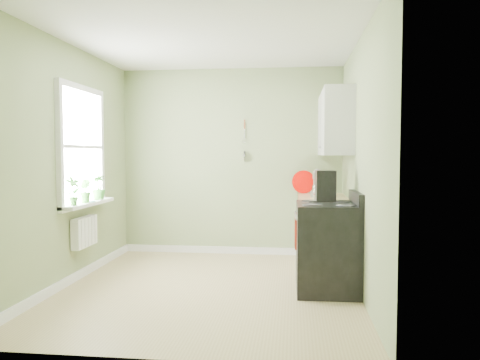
# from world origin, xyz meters

# --- Properties ---
(floor) EXTENTS (3.20, 3.60, 0.02)m
(floor) POSITION_xyz_m (0.00, 0.00, -0.01)
(floor) COLOR tan
(floor) RESTS_ON ground
(ceiling) EXTENTS (3.20, 3.60, 0.02)m
(ceiling) POSITION_xyz_m (0.00, 0.00, 2.71)
(ceiling) COLOR white
(ceiling) RESTS_ON wall_back
(wall_back) EXTENTS (3.20, 0.02, 2.70)m
(wall_back) POSITION_xyz_m (0.00, 1.81, 1.35)
(wall_back) COLOR #8B9A69
(wall_back) RESTS_ON floor
(wall_left) EXTENTS (0.02, 3.60, 2.70)m
(wall_left) POSITION_xyz_m (-1.61, 0.00, 1.35)
(wall_left) COLOR #8B9A69
(wall_left) RESTS_ON floor
(wall_right) EXTENTS (0.02, 3.60, 2.70)m
(wall_right) POSITION_xyz_m (1.61, 0.00, 1.35)
(wall_right) COLOR #8B9A69
(wall_right) RESTS_ON floor
(base_cabinets) EXTENTS (0.60, 1.60, 0.87)m
(base_cabinets) POSITION_xyz_m (1.30, 1.00, 0.43)
(base_cabinets) COLOR silver
(base_cabinets) RESTS_ON floor
(countertop) EXTENTS (0.64, 1.60, 0.04)m
(countertop) POSITION_xyz_m (1.29, 1.00, 0.89)
(countertop) COLOR tan
(countertop) RESTS_ON base_cabinets
(upper_cabinets) EXTENTS (0.35, 1.40, 0.80)m
(upper_cabinets) POSITION_xyz_m (1.43, 1.10, 1.85)
(upper_cabinets) COLOR silver
(upper_cabinets) RESTS_ON wall_right
(window) EXTENTS (0.06, 1.14, 1.44)m
(window) POSITION_xyz_m (-1.58, 0.30, 1.55)
(window) COLOR white
(window) RESTS_ON wall_left
(window_sill) EXTENTS (0.18, 1.14, 0.04)m
(window_sill) POSITION_xyz_m (-1.51, 0.30, 0.88)
(window_sill) COLOR white
(window_sill) RESTS_ON wall_left
(radiator) EXTENTS (0.12, 0.50, 0.35)m
(radiator) POSITION_xyz_m (-1.54, 0.25, 0.55)
(radiator) COLOR white
(radiator) RESTS_ON wall_left
(wall_utensils) EXTENTS (0.02, 0.14, 0.58)m
(wall_utensils) POSITION_xyz_m (0.20, 1.78, 1.56)
(wall_utensils) COLOR tan
(wall_utensils) RESTS_ON wall_back
(stove) EXTENTS (0.69, 0.78, 1.07)m
(stove) POSITION_xyz_m (1.28, 0.05, 0.48)
(stove) COLOR black
(stove) RESTS_ON floor
(stand_mixer) EXTENTS (0.20, 0.31, 0.36)m
(stand_mixer) POSITION_xyz_m (1.23, 1.22, 1.06)
(stand_mixer) COLOR #B2B2B7
(stand_mixer) RESTS_ON countertop
(kettle) EXTENTS (0.18, 0.10, 0.18)m
(kettle) POSITION_xyz_m (1.10, 1.72, 1.00)
(kettle) COLOR silver
(kettle) RESTS_ON countertop
(coffee_maker) EXTENTS (0.23, 0.25, 0.37)m
(coffee_maker) POSITION_xyz_m (1.26, 0.30, 1.09)
(coffee_maker) COLOR black
(coffee_maker) RESTS_ON countertop
(red_tray) EXTENTS (0.33, 0.10, 0.32)m
(red_tray) POSITION_xyz_m (1.05, 1.68, 1.07)
(red_tray) COLOR #AE0400
(red_tray) RESTS_ON countertop
(jar) EXTENTS (0.07, 0.07, 0.08)m
(jar) POSITION_xyz_m (1.19, 0.74, 0.95)
(jar) COLOR #B7A78D
(jar) RESTS_ON countertop
(plant_a) EXTENTS (0.18, 0.21, 0.33)m
(plant_a) POSITION_xyz_m (-1.50, -0.10, 1.06)
(plant_a) COLOR #347D27
(plant_a) RESTS_ON window_sill
(plant_b) EXTENTS (0.20, 0.19, 0.28)m
(plant_b) POSITION_xyz_m (-1.50, 0.20, 1.04)
(plant_b) COLOR #347D27
(plant_b) RESTS_ON window_sill
(plant_c) EXTENTS (0.23, 0.23, 0.30)m
(plant_c) POSITION_xyz_m (-1.50, 0.59, 1.05)
(plant_c) COLOR #347D27
(plant_c) RESTS_ON window_sill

